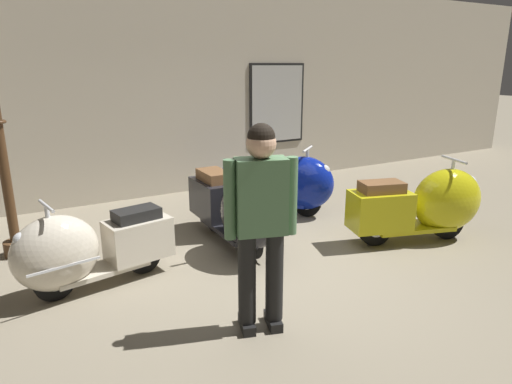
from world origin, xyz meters
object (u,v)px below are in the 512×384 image
scooter_0 (83,249)px  scooter_2 (287,184)px  scooter_1 (237,210)px  visitor_0 (261,216)px  scooter_3 (427,204)px

scooter_0 → scooter_2: size_ratio=1.01×
scooter_0 → scooter_1: bearing=176.3°
scooter_1 → visitor_0: size_ratio=1.02×
scooter_1 → visitor_0: visitor_0 is taller
scooter_0 → visitor_0: (1.18, -1.45, 0.58)m
scooter_1 → visitor_0: bearing=-20.3°
scooter_0 → scooter_3: bearing=159.4°
scooter_1 → scooter_2: 1.51m
scooter_0 → visitor_0: 1.96m
scooter_2 → visitor_0: bearing=-76.6°
scooter_0 → scooter_3: (4.00, -0.74, 0.05)m
visitor_0 → scooter_3: bearing=-59.2°
scooter_1 → scooter_3: size_ratio=1.00×
scooter_0 → scooter_2: 3.23m
scooter_0 → scooter_1: scooter_1 is taller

